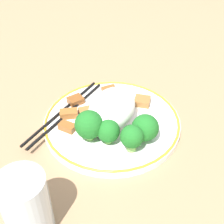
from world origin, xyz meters
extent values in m
plane|color=#9E7A56|center=(0.00, 0.00, 0.00)|extent=(3.00, 3.00, 0.00)
cylinder|color=white|center=(0.00, 0.00, 0.01)|extent=(0.26, 0.26, 0.01)
torus|color=#B28C26|center=(0.00, 0.00, 0.01)|extent=(0.26, 0.26, 0.00)
ellipsoid|color=white|center=(0.00, 0.00, 0.04)|extent=(0.12, 0.08, 0.06)
cylinder|color=#7FB756|center=(-0.06, 0.02, 0.02)|extent=(0.02, 0.02, 0.01)
sphere|color=#1E6B23|center=(-0.06, 0.02, 0.05)|extent=(0.05, 0.05, 0.05)
cylinder|color=#7FB756|center=(-0.06, -0.02, 0.02)|extent=(0.01, 0.01, 0.01)
sphere|color=#1E6B23|center=(-0.06, -0.02, 0.04)|extent=(0.04, 0.04, 0.04)
cylinder|color=#7FB756|center=(-0.06, -0.06, 0.02)|extent=(0.02, 0.02, 0.02)
sphere|color=#1E6B23|center=(-0.06, -0.06, 0.04)|extent=(0.04, 0.04, 0.04)
cylinder|color=#7FB756|center=(-0.03, -0.07, 0.02)|extent=(0.01, 0.01, 0.01)
sphere|color=#1E6B23|center=(-0.03, -0.07, 0.04)|extent=(0.05, 0.05, 0.05)
cube|color=brown|center=(0.02, 0.09, 0.02)|extent=(0.04, 0.04, 0.01)
cube|color=#9E6633|center=(0.07, -0.04, 0.02)|extent=(0.03, 0.03, 0.01)
cube|color=#9E6633|center=(0.00, 0.05, 0.02)|extent=(0.04, 0.04, 0.01)
cube|color=#995B28|center=(-0.02, 0.08, 0.02)|extent=(0.03, 0.04, 0.01)
cube|color=brown|center=(0.08, 0.04, 0.02)|extent=(0.04, 0.04, 0.01)
cube|color=brown|center=(-0.05, 0.07, 0.02)|extent=(0.02, 0.03, 0.01)
cylinder|color=black|center=(-0.01, 0.10, 0.02)|extent=(0.23, 0.04, 0.01)
cylinder|color=black|center=(-0.02, 0.09, 0.02)|extent=(0.23, 0.04, 0.01)
cylinder|color=silver|center=(-0.24, 0.02, 0.05)|extent=(0.06, 0.06, 0.10)
camera|label=1|loc=(-0.42, -0.17, 0.40)|focal=50.00mm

